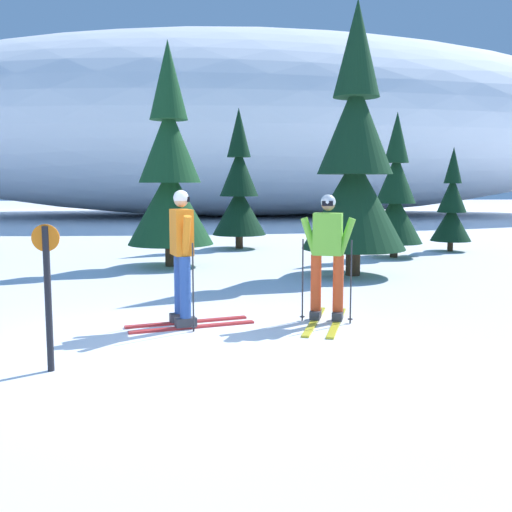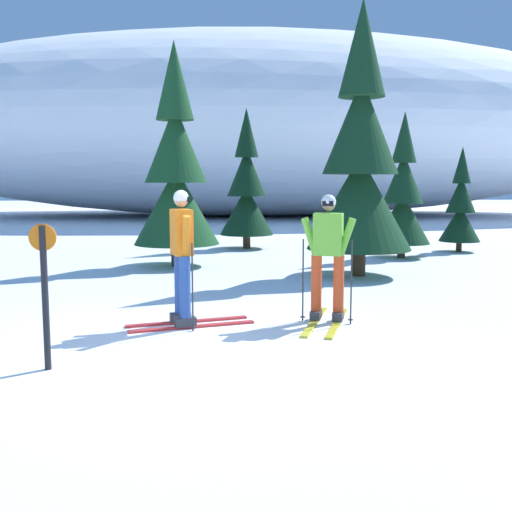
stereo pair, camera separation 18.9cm
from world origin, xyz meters
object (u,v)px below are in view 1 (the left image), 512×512
Objects in this scene: pine_tree_left at (170,173)px; pine_tree_center_right at (355,163)px; skier_lime_jacket at (327,256)px; pine_tree_center_left at (239,190)px; pine_tree_far_right at (452,208)px; skier_orange_jacket at (182,256)px; trail_marker_post at (48,289)px; pine_tree_right at (395,197)px.

pine_tree_center_right is at bearing -24.05° from pine_tree_left.
pine_tree_left is at bearing 113.04° from skier_lime_jacket.
pine_tree_center_left is at bearing 94.11° from skier_lime_jacket.
skier_orange_jacket is at bearing -130.97° from pine_tree_far_right.
pine_tree_left is 7.99m from trail_marker_post.
pine_tree_center_right is (3.91, -1.75, 0.20)m from pine_tree_left.
pine_tree_center_left is 1.40× the size of pine_tree_far_right.
skier_lime_jacket is at bearing 30.63° from trail_marker_post.
pine_tree_center_right reaches higher than pine_tree_right.
pine_tree_center_right reaches higher than skier_orange_jacket.
skier_lime_jacket is 7.81m from pine_tree_right.
pine_tree_right is at bearing -149.07° from pine_tree_far_right.
pine_tree_far_right is at bearing -11.67° from pine_tree_center_left.
pine_tree_center_left is at bearing 111.22° from pine_tree_center_right.
skier_lime_jacket is at bearing -85.89° from pine_tree_center_left.
skier_orange_jacket is 6.13m from pine_tree_left.
pine_tree_right is at bearing 53.81° from skier_orange_jacket.
skier_lime_jacket is 1.19× the size of trail_marker_post.
pine_tree_center_right is 1.91× the size of pine_tree_far_right.
pine_tree_center_right is at bearing -68.78° from pine_tree_center_left.
pine_tree_center_left is at bearing 77.10° from trail_marker_post.
skier_lime_jacket is 2.01m from skier_orange_jacket.
pine_tree_center_right reaches higher than pine_tree_far_right.
skier_lime_jacket is 0.35× the size of pine_tree_left.
trail_marker_post is at bearing -125.35° from skier_orange_jacket.
skier_lime_jacket is at bearing -122.57° from pine_tree_far_right.
skier_orange_jacket is at bearing 54.65° from trail_marker_post.
skier_lime_jacket is 3.86m from trail_marker_post.
skier_orange_jacket is 5.63m from pine_tree_center_right.
pine_tree_center_left reaches higher than skier_lime_jacket.
pine_tree_left reaches higher than pine_tree_center_left.
pine_tree_far_right is at bearing 49.98° from trail_marker_post.
pine_tree_right reaches higher than pine_tree_far_right.
skier_orange_jacket is at bearing -126.19° from pine_tree_right.
pine_tree_far_right is (7.80, 2.42, -0.93)m from pine_tree_left.
pine_tree_left reaches higher than skier_lime_jacket.
pine_tree_right is (5.75, 1.19, -0.59)m from pine_tree_left.
skier_lime_jacket is 9.59m from pine_tree_center_left.
pine_tree_left reaches higher than pine_tree_right.
pine_tree_far_right is at bearing 47.01° from pine_tree_center_right.
pine_tree_far_right is (2.05, 1.23, -0.34)m from pine_tree_right.
pine_tree_far_right is at bearing 57.43° from skier_lime_jacket.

